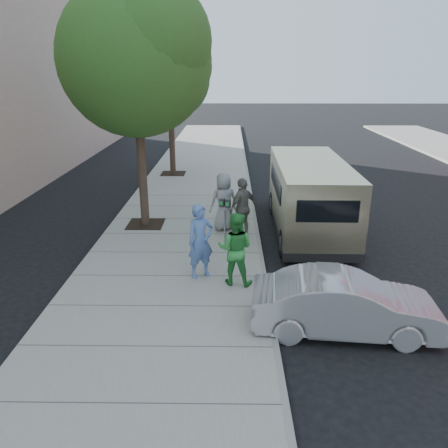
{
  "coord_description": "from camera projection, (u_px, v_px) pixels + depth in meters",
  "views": [
    {
      "loc": [
        0.54,
        -11.5,
        5.11
      ],
      "look_at": [
        0.39,
        -0.23,
        1.1
      ],
      "focal_mm": 35.0,
      "sensor_mm": 36.0,
      "label": 1
    }
  ],
  "objects": [
    {
      "name": "sidewalk",
      "position": [
        176.0,
        255.0,
        12.55
      ],
      "size": [
        5.0,
        60.0,
        0.15
      ],
      "primitive_type": "cube",
      "color": "gray",
      "rests_on": "ground"
    },
    {
      "name": "van",
      "position": [
        309.0,
        195.0,
        14.18
      ],
      "size": [
        2.25,
        6.41,
        2.36
      ],
      "rotation": [
        0.0,
        0.0,
        -0.02
      ],
      "color": "beige",
      "rests_on": "ground"
    },
    {
      "name": "ground",
      "position": [
        210.0,
        257.0,
        12.56
      ],
      "size": [
        120.0,
        120.0,
        0.0
      ],
      "primitive_type": "plane",
      "color": "black",
      "rests_on": "ground"
    },
    {
      "name": "tree_far",
      "position": [
        170.0,
        74.0,
        20.37
      ],
      "size": [
        3.92,
        3.8,
        6.49
      ],
      "color": "black",
      "rests_on": "sidewalk"
    },
    {
      "name": "person_green_shirt",
      "position": [
        235.0,
        249.0,
        10.44
      ],
      "size": [
        1.0,
        0.85,
        1.8
      ],
      "primitive_type": "imported",
      "rotation": [
        0.0,
        0.0,
        2.94
      ],
      "color": "green",
      "rests_on": "sidewalk"
    },
    {
      "name": "curb_face",
      "position": [
        260.0,
        255.0,
        12.52
      ],
      "size": [
        0.12,
        60.0,
        0.16
      ],
      "primitive_type": "cube",
      "color": "gray",
      "rests_on": "ground"
    },
    {
      "name": "person_officer",
      "position": [
        201.0,
        241.0,
        10.77
      ],
      "size": [
        0.82,
        0.73,
        1.89
      ],
      "primitive_type": "imported",
      "rotation": [
        0.0,
        0.0,
        0.5
      ],
      "color": "#5677B7",
      "rests_on": "sidewalk"
    },
    {
      "name": "parking_meter",
      "position": [
        225.0,
        213.0,
        12.32
      ],
      "size": [
        0.33,
        0.23,
        1.54
      ],
      "rotation": [
        0.0,
        0.0,
        -0.43
      ],
      "color": "gray",
      "rests_on": "sidewalk"
    },
    {
      "name": "sedan",
      "position": [
        345.0,
        304.0,
        8.82
      ],
      "size": [
        3.88,
        1.64,
        1.25
      ],
      "primitive_type": "imported",
      "rotation": [
        0.0,
        0.0,
        1.48
      ],
      "color": "#A7A8AE",
      "rests_on": "ground"
    },
    {
      "name": "person_gray_shirt",
      "position": [
        224.0,
        202.0,
        14.02
      ],
      "size": [
        1.07,
        0.89,
        1.88
      ],
      "primitive_type": "imported",
      "rotation": [
        0.0,
        0.0,
        3.52
      ],
      "color": "gray",
      "rests_on": "sidewalk"
    },
    {
      "name": "person_striped_polo",
      "position": [
        243.0,
        208.0,
        13.35
      ],
      "size": [
        1.11,
        1.11,
        1.89
      ],
      "primitive_type": "imported",
      "rotation": [
        0.0,
        0.0,
        3.93
      ],
      "color": "slate",
      "rests_on": "sidewalk"
    },
    {
      "name": "tree_near",
      "position": [
        136.0,
        54.0,
        12.99
      ],
      "size": [
        4.62,
        4.6,
        7.53
      ],
      "color": "black",
      "rests_on": "sidewalk"
    }
  ]
}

